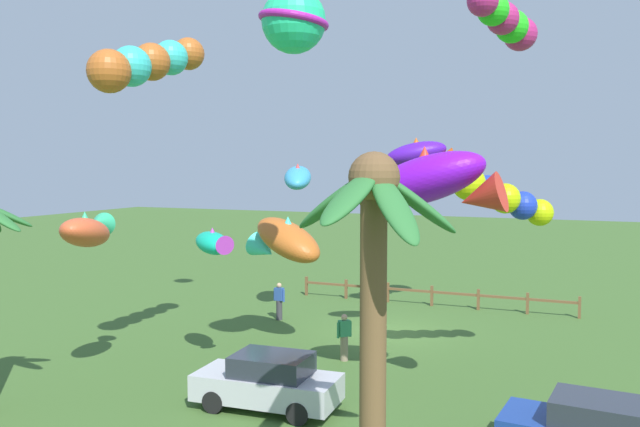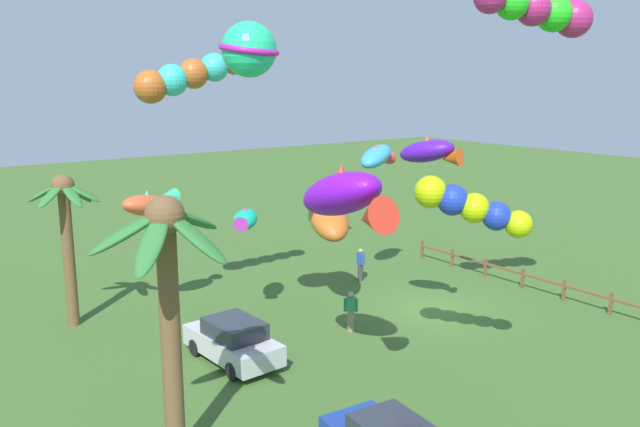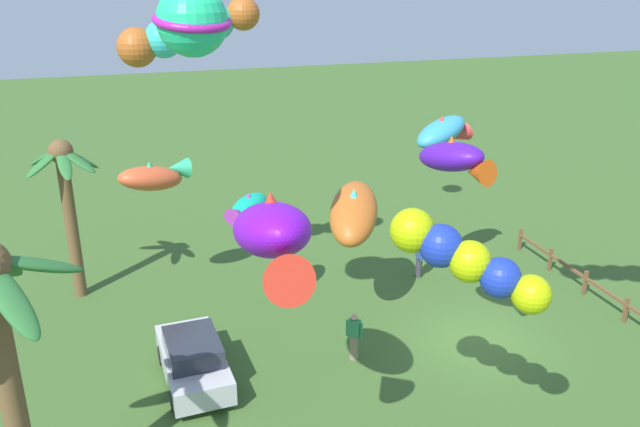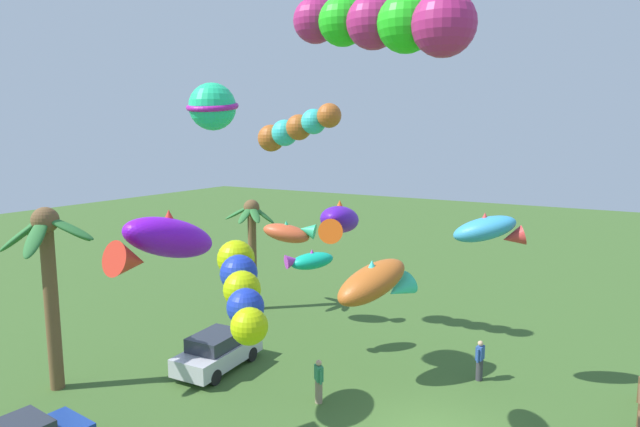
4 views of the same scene
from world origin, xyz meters
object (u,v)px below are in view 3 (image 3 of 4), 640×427
object	(u,v)px
kite_fish_1	(273,235)
spectator_0	(354,336)
spectator_1	(419,258)
kite_fish_3	(454,158)
parked_car_0	(193,359)
kite_fish_4	(444,132)
kite_fish_8	(354,212)
kite_tube_7	(462,257)
kite_tube_10	(183,33)
kite_fish_6	(155,176)
kite_ball_9	(192,21)
kite_fish_0	(247,208)
palm_tree_1	(66,188)

from	to	relation	value
kite_fish_1	spectator_0	bearing A→B (deg)	-41.64
spectator_1	kite_fish_3	size ratio (longest dim) A/B	0.61
parked_car_0	kite_fish_4	distance (m)	11.57
spectator_1	kite_fish_8	bearing A→B (deg)	119.55
kite_fish_1	kite_tube_7	bearing A→B (deg)	-106.84
spectator_1	kite_fish_3	bearing A→B (deg)	159.36
kite_fish_3	kite_tube_10	world-z (taller)	kite_tube_10
kite_tube_7	kite_fish_6	bearing A→B (deg)	28.36
parked_car_0	kite_ball_9	distance (m)	9.67
parked_car_0	kite_fish_3	distance (m)	9.52
spectator_1	kite_fish_0	xyz separation A→B (m)	(-1.19, 6.96, 3.31)
kite_fish_4	kite_fish_6	world-z (taller)	kite_fish_4
parked_car_0	kite_fish_8	distance (m)	7.04
spectator_0	kite_fish_4	xyz separation A→B (m)	(3.91, -4.70, 5.23)
kite_fish_3	palm_tree_1	bearing A→B (deg)	48.41
kite_tube_7	kite_ball_9	distance (m)	8.39
kite_fish_0	kite_fish_6	distance (m)	3.84
parked_car_0	kite_fish_3	size ratio (longest dim) A/B	1.53
palm_tree_1	kite_tube_7	size ratio (longest dim) A/B	2.07
kite_fish_3	kite_fish_4	bearing A→B (deg)	-25.24
palm_tree_1	kite_fish_1	world-z (taller)	kite_fish_1
kite_tube_7	kite_fish_4	bearing A→B (deg)	-24.50
spectator_1	kite_fish_0	world-z (taller)	kite_fish_0
palm_tree_1	kite_tube_10	world-z (taller)	kite_tube_10
kite_fish_0	kite_tube_10	bearing A→B (deg)	49.46
kite_fish_3	kite_fish_8	size ratio (longest dim) A/B	0.66
kite_fish_1	kite_tube_7	distance (m)	4.20
palm_tree_1	spectator_1	distance (m)	13.41
kite_fish_3	kite_fish_4	distance (m)	6.65
kite_tube_10	palm_tree_1	bearing A→B (deg)	62.38
kite_ball_9	kite_fish_4	bearing A→B (deg)	-65.50
spectator_0	kite_fish_6	distance (m)	8.95
spectator_0	kite_fish_8	xyz separation A→B (m)	(2.68, -0.91, 3.06)
kite_fish_0	kite_fish_6	bearing A→B (deg)	46.60
parked_car_0	spectator_1	xyz separation A→B (m)	(4.37, -9.35, 0.06)
kite_fish_3	kite_fish_6	size ratio (longest dim) A/B	0.91
parked_car_0	kite_fish_1	distance (m)	6.94
kite_fish_8	kite_tube_10	bearing A→B (deg)	67.03
spectator_0	kite_tube_10	size ratio (longest dim) A/B	0.36
kite_fish_0	kite_fish_1	xyz separation A→B (m)	(-7.23, 0.78, 2.04)
kite_fish_3	parked_car_0	bearing A→B (deg)	71.00
kite_tube_7	palm_tree_1	bearing A→B (deg)	36.91
palm_tree_1	kite_ball_9	size ratio (longest dim) A/B	2.45
kite_ball_9	kite_tube_10	bearing A→B (deg)	-3.21
kite_fish_0	kite_fish_4	size ratio (longest dim) A/B	0.78
spectator_1	kite_fish_1	bearing A→B (deg)	137.37
kite_ball_9	spectator_1	bearing A→B (deg)	-60.88
kite_tube_7	kite_tube_10	distance (m)	11.56
spectator_0	spectator_1	distance (m)	6.43
kite_fish_3	kite_tube_10	xyz separation A→B (m)	(6.85, 5.97, 2.67)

